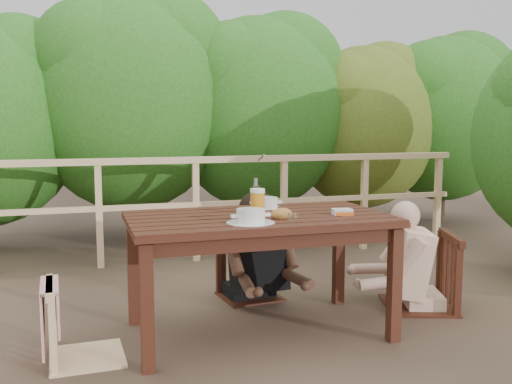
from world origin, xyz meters
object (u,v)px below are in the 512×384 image
object	(u,v)px
soup_near	(251,217)
chair_right	(420,238)
bread_roll	(282,214)
beer_glass	(257,203)
diner_right	(425,220)
bottle	(256,197)
woman	(249,215)
table	(258,275)
soup_far	(266,204)
butter_tub	(342,213)
chair_far	(250,242)
chair_left	(84,285)
tumbler	(292,219)

from	to	relation	value
soup_near	chair_right	bearing A→B (deg)	15.22
bread_roll	beer_glass	distance (m)	0.21
bread_roll	beer_glass	xyz separation A→B (m)	(-0.10, 0.17, 0.05)
diner_right	bottle	size ratio (longest dim) A/B	5.28
woman	table	bearing A→B (deg)	71.35
table	soup_near	size ratio (longest dim) A/B	5.69
chair_right	bread_roll	world-z (taller)	chair_right
soup_far	table	bearing A→B (deg)	-117.56
soup_near	beer_glass	xyz separation A→B (m)	(0.12, 0.26, 0.04)
bread_roll	butter_tub	size ratio (longest dim) A/B	1.10
bottle	bread_roll	bearing A→B (deg)	-66.92
chair_right	soup_far	xyz separation A→B (m)	(-1.13, 0.13, 0.28)
chair_far	woman	world-z (taller)	woman
chair_left	beer_glass	bearing A→B (deg)	-85.59
woman	bread_roll	xyz separation A→B (m)	(-0.06, -0.89, 0.15)
chair_right	bottle	world-z (taller)	chair_right
woman	bottle	distance (m)	0.72
chair_right	soup_far	size ratio (longest dim) A/B	3.83
woman	chair_right	bearing A→B (deg)	144.83
diner_right	beer_glass	distance (m)	1.32
diner_right	soup_near	xyz separation A→B (m)	(-1.42, -0.38, 0.15)
chair_right	beer_glass	xyz separation A→B (m)	(-1.27, -0.12, 0.32)
chair_right	butter_tub	bearing A→B (deg)	-50.42
diner_right	tumbler	distance (m)	1.26
woman	butter_tub	bearing A→B (deg)	104.96
butter_tub	chair_far	bearing A→B (deg)	120.48
table	woman	xyz separation A→B (m)	(0.16, 0.74, 0.26)
chair_right	beer_glass	distance (m)	1.31
table	chair_left	bearing A→B (deg)	-174.40
soup_near	soup_far	distance (m)	0.57
chair_far	butter_tub	xyz separation A→B (m)	(0.35, -0.86, 0.34)
chair_left	tumbler	bearing A→B (deg)	-101.23
soup_near	beer_glass	bearing A→B (deg)	64.67
soup_far	bread_roll	bearing A→B (deg)	-95.21
soup_near	tumbler	distance (m)	0.25
chair_left	diner_right	world-z (taller)	diner_right
chair_left	bread_roll	world-z (taller)	chair_left
woman	bread_roll	world-z (taller)	woman
bottle	chair_far	bearing A→B (deg)	76.85
woman	beer_glass	world-z (taller)	woman
chair_far	butter_tub	bearing A→B (deg)	-74.58
chair_far	tumbler	distance (m)	1.07
woman	beer_glass	size ratio (longest dim) A/B	7.06
soup_far	bread_roll	size ratio (longest dim) A/B	1.99
woman	diner_right	xyz separation A→B (m)	(1.14, -0.60, 0.00)
chair_far	bread_roll	bearing A→B (deg)	-100.42
chair_left	soup_near	world-z (taller)	chair_left
chair_right	diner_right	size ratio (longest dim) A/B	0.80
chair_far	butter_tub	world-z (taller)	chair_far
bread_roll	chair_far	bearing A→B (deg)	86.30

